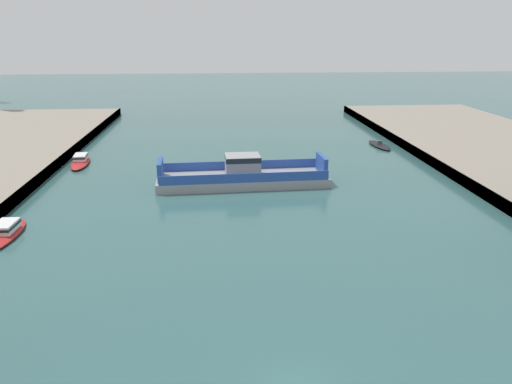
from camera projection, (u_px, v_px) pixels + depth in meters
chain_ferry at (243, 176)px, 58.42m from camera, size 20.77×6.77×3.66m
moored_boat_near_left at (5, 232)px, 43.63m from camera, size 2.56×7.88×1.24m
moored_boat_near_right at (379, 145)px, 77.90m from camera, size 2.74×7.41×0.98m
moored_boat_far_right at (80, 161)px, 67.58m from camera, size 3.08×8.17×1.29m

